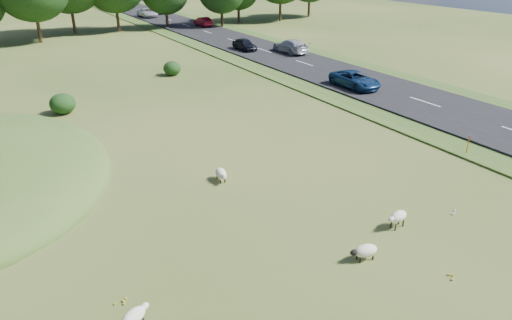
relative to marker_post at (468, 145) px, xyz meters
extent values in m
plane|color=#334F18|center=(-14.34, 19.92, -0.60)|extent=(160.00, 160.00, 0.00)
cube|color=black|center=(5.66, 29.92, -0.47)|extent=(8.00, 150.00, 0.25)
cylinder|color=black|center=(-16.42, 52.90, 1.35)|extent=(0.44, 0.44, 3.90)
cylinder|color=black|center=(-11.09, 57.82, 1.51)|extent=(0.44, 0.44, 4.22)
cylinder|color=black|center=(-4.89, 56.86, 1.37)|extent=(0.44, 0.44, 3.94)
cylinder|color=black|center=(2.53, 55.93, 0.94)|extent=(0.44, 0.44, 3.09)
cylinder|color=black|center=(10.43, 52.38, 0.96)|extent=(0.44, 0.44, 3.12)
cylinder|color=black|center=(15.56, 56.17, 0.87)|extent=(0.44, 0.44, 2.93)
cylinder|color=black|center=(22.52, 53.87, 1.48)|extent=(0.44, 0.44, 4.16)
cylinder|color=black|center=(30.21, 55.81, 1.27)|extent=(0.44, 0.44, 3.74)
ellipsoid|color=black|center=(-19.25, 20.41, 0.16)|extent=(1.87, 1.87, 1.53)
ellipsoid|color=black|center=(-7.97, 27.15, 0.10)|extent=(1.70, 1.70, 1.39)
cylinder|color=#D8590C|center=(0.00, 0.00, 0.00)|extent=(0.06, 0.06, 1.20)
ellipsoid|color=beige|center=(-9.56, -3.52, -0.03)|extent=(0.97, 0.59, 0.47)
ellipsoid|color=silver|center=(-10.06, -3.58, 0.01)|extent=(0.32, 0.26, 0.24)
cylinder|color=black|center=(-9.81, -3.67, -0.43)|extent=(0.07, 0.07, 0.34)
cylinder|color=black|center=(-9.84, -3.44, -0.43)|extent=(0.07, 0.07, 0.34)
cylinder|color=black|center=(-9.28, -3.61, -0.43)|extent=(0.07, 0.07, 0.34)
cylinder|color=black|center=(-9.30, -3.38, -0.43)|extent=(0.07, 0.07, 0.34)
ellipsoid|color=beige|center=(-21.29, -3.48, -0.03)|extent=(1.04, 0.85, 0.47)
ellipsoid|color=silver|center=(-20.85, -3.25, 0.01)|extent=(0.37, 0.34, 0.24)
cylinder|color=black|center=(-21.11, -3.25, -0.43)|extent=(0.07, 0.07, 0.34)
ellipsoid|color=beige|center=(-14.16, 4.49, -0.17)|extent=(0.66, 1.04, 0.50)
ellipsoid|color=silver|center=(-14.24, 3.97, -0.13)|extent=(0.28, 0.35, 0.25)
cylinder|color=black|center=(-14.08, 4.19, -0.51)|extent=(0.07, 0.07, 0.18)
cylinder|color=black|center=(-14.32, 4.23, -0.51)|extent=(0.07, 0.07, 0.18)
cylinder|color=black|center=(-14.00, 4.76, -0.51)|extent=(0.07, 0.07, 0.18)
cylinder|color=black|center=(-14.24, 4.79, -0.51)|extent=(0.07, 0.07, 0.18)
ellipsoid|color=beige|center=(-12.40, -4.52, -0.17)|extent=(1.06, 0.70, 0.50)
ellipsoid|color=black|center=(-12.92, -4.42, -0.13)|extent=(0.36, 0.30, 0.25)
cylinder|color=black|center=(-12.70, -4.58, -0.51)|extent=(0.07, 0.07, 0.18)
cylinder|color=black|center=(-12.65, -4.34, -0.51)|extent=(0.07, 0.07, 0.18)
cylinder|color=black|center=(-12.14, -4.69, -0.51)|extent=(0.07, 0.07, 0.18)
cylinder|color=black|center=(-12.09, -4.45, -0.51)|extent=(0.07, 0.07, 0.18)
imported|color=black|center=(3.76, 33.42, 0.33)|extent=(1.60, 3.97, 1.35)
imported|color=maroon|center=(7.56, 53.44, 0.35)|extent=(1.49, 4.27, 1.41)
imported|color=navy|center=(3.76, 14.02, 0.34)|extent=(2.29, 4.96, 1.38)
imported|color=#B9BDC2|center=(7.56, 29.26, 0.42)|extent=(2.16, 5.32, 1.54)
imported|color=white|center=(7.56, 72.53, 0.34)|extent=(1.94, 4.77, 1.38)
imported|color=silver|center=(3.76, 68.90, 0.41)|extent=(2.51, 5.44, 1.51)
camera|label=1|loc=(-23.65, -14.93, 10.48)|focal=32.00mm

